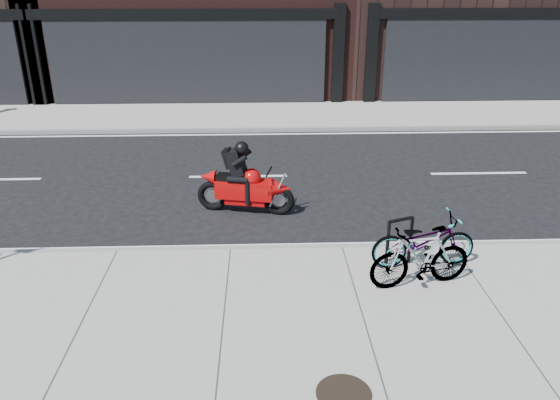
{
  "coord_description": "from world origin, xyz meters",
  "views": [
    {
      "loc": [
        0.57,
        -10.6,
        4.75
      ],
      "look_at": [
        0.9,
        -1.61,
        0.9
      ],
      "focal_mm": 35.0,
      "sensor_mm": 36.0,
      "label": 1
    }
  ],
  "objects_px": {
    "bicycle_rear": "(420,257)",
    "bike_rack": "(400,237)",
    "bicycle_front": "(424,241)",
    "manhole_cover": "(344,393)",
    "motorcycle": "(249,184)"
  },
  "relations": [
    {
      "from": "bicycle_front",
      "to": "bike_rack",
      "type": "bearing_deg",
      "value": 77.44
    },
    {
      "from": "bicycle_rear",
      "to": "motorcycle",
      "type": "relative_size",
      "value": 0.8
    },
    {
      "from": "bicycle_rear",
      "to": "motorcycle",
      "type": "distance_m",
      "value": 4.15
    },
    {
      "from": "bicycle_front",
      "to": "manhole_cover",
      "type": "bearing_deg",
      "value": 145.07
    },
    {
      "from": "bicycle_rear",
      "to": "manhole_cover",
      "type": "height_order",
      "value": "bicycle_rear"
    },
    {
      "from": "bike_rack",
      "to": "bicycle_rear",
      "type": "bearing_deg",
      "value": -75.81
    },
    {
      "from": "bicycle_front",
      "to": "bicycle_rear",
      "type": "xyz_separation_m",
      "value": [
        -0.22,
        -0.61,
        0.04
      ]
    },
    {
      "from": "bike_rack",
      "to": "bicycle_front",
      "type": "height_order",
      "value": "bicycle_front"
    },
    {
      "from": "bicycle_rear",
      "to": "manhole_cover",
      "type": "distance_m",
      "value": 2.83
    },
    {
      "from": "bicycle_front",
      "to": "bicycle_rear",
      "type": "relative_size",
      "value": 1.06
    },
    {
      "from": "bicycle_rear",
      "to": "bike_rack",
      "type": "bearing_deg",
      "value": -176.24
    },
    {
      "from": "bicycle_rear",
      "to": "motorcycle",
      "type": "xyz_separation_m",
      "value": [
        -2.69,
        3.16,
        0.0
      ]
    },
    {
      "from": "bike_rack",
      "to": "manhole_cover",
      "type": "bearing_deg",
      "value": -114.04
    },
    {
      "from": "manhole_cover",
      "to": "bicycle_front",
      "type": "bearing_deg",
      "value": 59.62
    },
    {
      "from": "bike_rack",
      "to": "bicycle_rear",
      "type": "xyz_separation_m",
      "value": [
        0.17,
        -0.66,
        -0.01
      ]
    }
  ]
}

